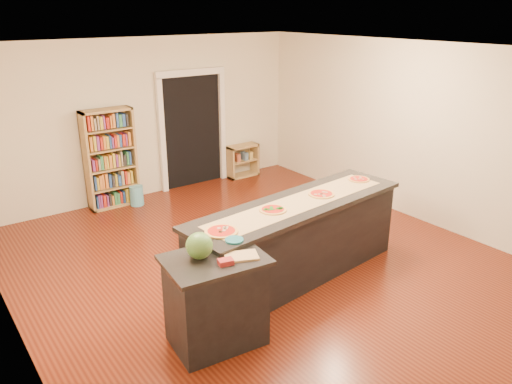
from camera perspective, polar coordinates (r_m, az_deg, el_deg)
room at (r=6.21m, az=1.09°, el=2.94°), size 6.00×7.00×2.80m
doorway at (r=9.55m, az=-7.29°, el=7.76°), size 1.40×0.09×2.21m
kitchen_island at (r=6.32m, az=4.72°, el=-5.48°), size 3.09×0.84×1.02m
side_counter at (r=5.15m, az=-4.60°, el=-12.25°), size 0.98×0.72×0.97m
bookshelf at (r=8.82m, az=-16.30°, el=3.66°), size 0.85×0.30×1.70m
low_shelf at (r=10.18m, az=-1.55°, el=3.60°), size 0.65×0.28×0.65m
waste_bin at (r=8.95m, az=-13.49°, el=-0.40°), size 0.24×0.24×0.35m
kraft_paper at (r=6.11m, az=4.93°, el=-1.22°), size 2.72×0.75×0.00m
watermelon at (r=4.87m, az=-6.50°, el=-6.12°), size 0.26×0.26×0.26m
cutting_board at (r=4.91m, az=-1.70°, el=-7.34°), size 0.38×0.33×0.02m
package_red at (r=4.78m, az=-3.48°, el=-7.97°), size 0.16×0.13×0.05m
package_teal at (r=5.13m, az=-2.49°, el=-5.76°), size 0.19×0.19×0.07m
pizza_a at (r=5.31m, az=-3.99°, el=-4.50°), size 0.35×0.35×0.02m
pizza_b at (r=5.85m, az=1.94°, el=-2.02°), size 0.31×0.31×0.02m
pizza_c at (r=6.39m, az=7.48°, el=-0.21°), size 0.34×0.34×0.02m
pizza_d at (r=7.02m, az=11.67°, el=1.44°), size 0.30×0.30×0.02m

